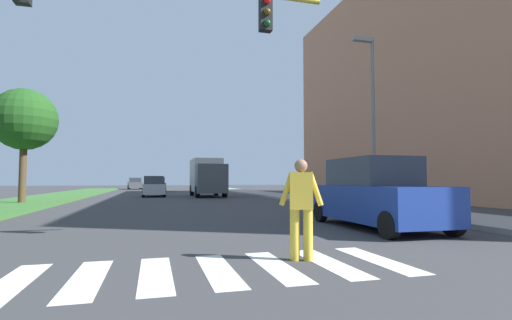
% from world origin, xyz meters
% --- Properties ---
extents(ground_plane, '(140.00, 140.00, 0.00)m').
position_xyz_m(ground_plane, '(0.00, 30.00, 0.00)').
color(ground_plane, '#38383A').
extents(crosswalk, '(5.85, 2.20, 0.01)m').
position_xyz_m(crosswalk, '(0.00, 7.89, 0.00)').
color(crosswalk, silver).
rests_on(crosswalk, ground_plane).
extents(median_strip, '(4.37, 64.00, 0.15)m').
position_xyz_m(median_strip, '(-7.95, 28.00, 0.07)').
color(median_strip, '#386B2D').
rests_on(median_strip, ground_plane).
extents(tree_far, '(3.31, 3.31, 6.12)m').
position_xyz_m(tree_far, '(-7.70, 24.79, 4.58)').
color(tree_far, '#4C3823').
rests_on(tree_far, median_strip).
extents(apartment_block_right, '(14.37, 35.68, 17.13)m').
position_xyz_m(apartment_block_right, '(22.03, 22.00, 8.57)').
color(apartment_block_right, tan).
rests_on(apartment_block_right, ground_plane).
extents(sidewalk_right, '(3.00, 64.00, 0.15)m').
position_xyz_m(sidewalk_right, '(8.86, 28.00, 0.07)').
color(sidewalk_right, '#9E9991').
rests_on(sidewalk_right, ground_plane).
extents(traffic_light_gantry, '(8.93, 0.30, 6.00)m').
position_xyz_m(traffic_light_gantry, '(-3.44, 10.19, 4.36)').
color(traffic_light_gantry, gold).
rests_on(traffic_light_gantry, median_strip).
extents(street_lamp_right, '(1.02, 0.24, 7.50)m').
position_xyz_m(street_lamp_right, '(8.27, 16.59, 4.59)').
color(street_lamp_right, slate).
rests_on(street_lamp_right, sidewalk_right).
extents(pedestrian_performer, '(0.73, 0.35, 1.69)m').
position_xyz_m(pedestrian_performer, '(1.45, 8.17, 0.93)').
color(pedestrian_performer, gold).
rests_on(pedestrian_performer, ground_plane).
extents(suv_crossing, '(2.03, 4.63, 1.97)m').
position_xyz_m(suv_crossing, '(5.11, 11.59, 0.93)').
color(suv_crossing, navy).
rests_on(suv_crossing, ground_plane).
extents(sedan_midblock, '(1.89, 4.40, 1.67)m').
position_xyz_m(sedan_midblock, '(-0.95, 33.84, 0.77)').
color(sedan_midblock, '#B7B7BC').
rests_on(sedan_midblock, ground_plane).
extents(sedan_distant, '(1.98, 4.18, 1.66)m').
position_xyz_m(sedan_distant, '(-0.54, 46.96, 0.77)').
color(sedan_distant, '#474C51').
rests_on(sedan_distant, ground_plane).
extents(sedan_far_horizon, '(2.33, 4.62, 1.67)m').
position_xyz_m(sedan_far_horizon, '(-3.55, 59.37, 0.78)').
color(sedan_far_horizon, '#474C51').
rests_on(sedan_far_horizon, ground_plane).
extents(truck_box_delivery, '(2.40, 6.20, 3.10)m').
position_xyz_m(truck_box_delivery, '(3.31, 32.86, 1.63)').
color(truck_box_delivery, '#474C51').
rests_on(truck_box_delivery, ground_plane).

